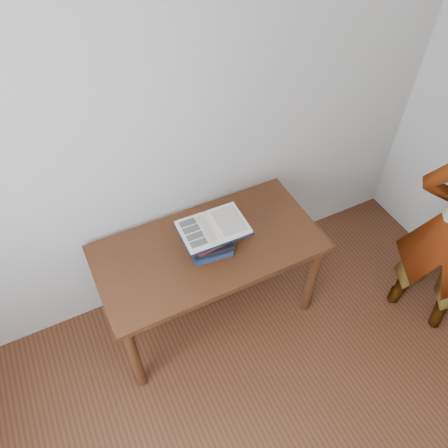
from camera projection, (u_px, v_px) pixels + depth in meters
room_shell at (417, 427)px, 0.98m from camera, size 3.54×3.54×2.62m
desk at (209, 257)px, 2.59m from camera, size 1.31×0.65×0.70m
book_stack at (210, 242)px, 2.44m from camera, size 0.25×0.21×0.15m
open_book at (213, 228)px, 2.39m from camera, size 0.38×0.27×0.03m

